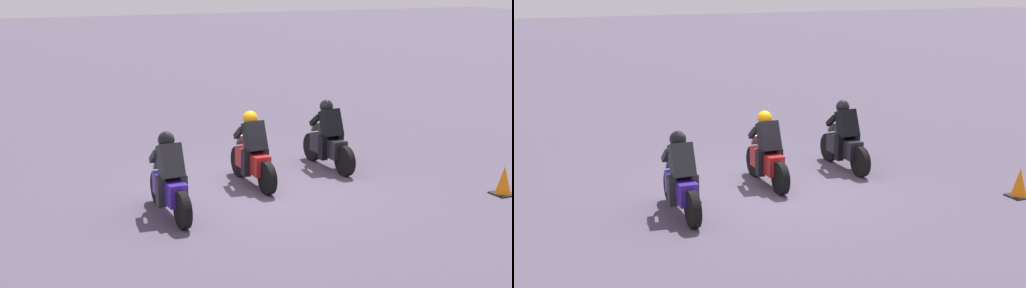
# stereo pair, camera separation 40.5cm
# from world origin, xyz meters

# --- Properties ---
(ground_plane) EXTENTS (120.00, 120.00, 0.00)m
(ground_plane) POSITION_xyz_m (0.00, 0.00, 0.00)
(ground_plane) COLOR #4A4254
(rider_lane_a) EXTENTS (2.04, 0.54, 1.51)m
(rider_lane_a) POSITION_xyz_m (0.72, -2.11, 0.62)
(rider_lane_a) COLOR black
(rider_lane_a) RESTS_ON ground_plane
(rider_lane_b) EXTENTS (2.04, 0.54, 1.51)m
(rider_lane_b) POSITION_xyz_m (0.28, -0.07, 0.62)
(rider_lane_b) COLOR black
(rider_lane_b) RESTS_ON ground_plane
(rider_lane_c) EXTENTS (2.04, 0.54, 1.51)m
(rider_lane_c) POSITION_xyz_m (-0.80, 2.05, 0.62)
(rider_lane_c) COLOR black
(rider_lane_c) RESTS_ON ground_plane
(traffic_cone) EXTENTS (0.40, 0.40, 0.57)m
(traffic_cone) POSITION_xyz_m (-2.40, -4.19, 0.26)
(traffic_cone) COLOR black
(traffic_cone) RESTS_ON ground_plane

